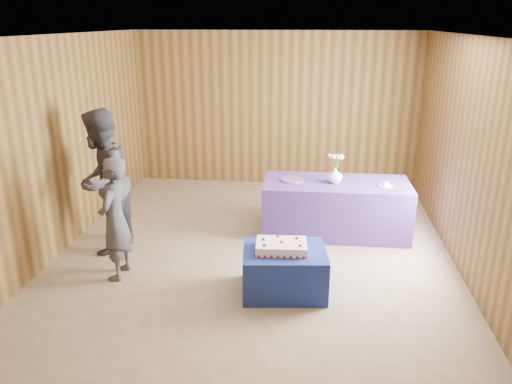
% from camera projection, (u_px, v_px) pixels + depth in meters
% --- Properties ---
extents(ground, '(6.00, 6.00, 0.00)m').
position_uv_depth(ground, '(254.00, 254.00, 6.44)').
color(ground, gray).
rests_on(ground, ground).
extents(room_shell, '(5.04, 6.04, 2.72)m').
position_uv_depth(room_shell, '(254.00, 115.00, 5.85)').
color(room_shell, brown).
rests_on(room_shell, ground).
extents(cake_table, '(0.97, 0.80, 0.50)m').
position_uv_depth(cake_table, '(284.00, 271.00, 5.48)').
color(cake_table, navy).
rests_on(cake_table, ground).
extents(serving_table, '(2.01, 0.93, 0.75)m').
position_uv_depth(serving_table, '(336.00, 208.00, 6.98)').
color(serving_table, '#4B3086').
rests_on(serving_table, ground).
extents(sheet_cake, '(0.59, 0.42, 0.13)m').
position_uv_depth(sheet_cake, '(281.00, 246.00, 5.38)').
color(sheet_cake, white).
rests_on(sheet_cake, cake_table).
extents(vase, '(0.21, 0.21, 0.22)m').
position_uv_depth(vase, '(335.00, 175.00, 6.79)').
color(vase, silver).
rests_on(vase, serving_table).
extents(flower_spray, '(0.22, 0.21, 0.17)m').
position_uv_depth(flower_spray, '(336.00, 158.00, 6.71)').
color(flower_spray, '#3C712D').
rests_on(flower_spray, vase).
extents(platter, '(0.39, 0.39, 0.02)m').
position_uv_depth(platter, '(292.00, 180.00, 6.93)').
color(platter, '#68468D').
rests_on(platter, serving_table).
extents(plate, '(0.20, 0.20, 0.01)m').
position_uv_depth(plate, '(386.00, 186.00, 6.68)').
color(plate, white).
rests_on(plate, serving_table).
extents(cake_slice, '(0.08, 0.07, 0.07)m').
position_uv_depth(cake_slice, '(386.00, 183.00, 6.67)').
color(cake_slice, white).
rests_on(cake_slice, plate).
extents(knife, '(0.25, 0.11, 0.00)m').
position_uv_depth(knife, '(395.00, 191.00, 6.49)').
color(knife, silver).
rests_on(knife, serving_table).
extents(guest_left, '(0.35, 0.53, 1.44)m').
position_uv_depth(guest_left, '(115.00, 219.00, 5.67)').
color(guest_left, '#3B3D45').
rests_on(guest_left, ground).
extents(guest_right, '(0.73, 0.92, 1.85)m').
position_uv_depth(guest_right, '(102.00, 182.00, 6.30)').
color(guest_right, '#373641').
rests_on(guest_right, ground).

